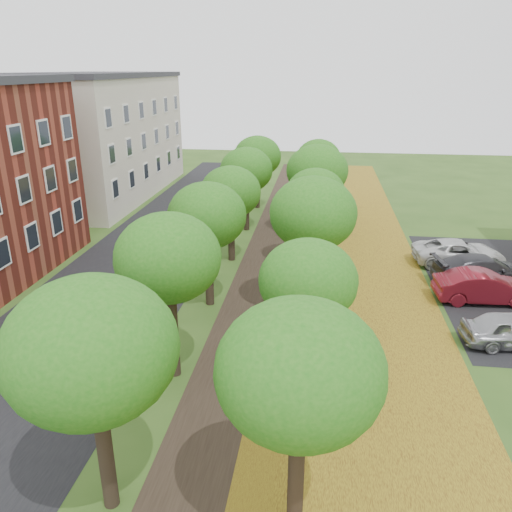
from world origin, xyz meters
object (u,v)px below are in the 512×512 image
(car_red, at_px, (484,287))
(car_grey, at_px, (483,270))
(bench, at_px, (245,357))
(car_white, at_px, (459,252))

(car_red, distance_m, car_grey, 2.37)
(car_red, bearing_deg, bench, 120.80)
(car_red, height_order, car_white, car_red)
(bench, height_order, car_red, car_red)
(bench, distance_m, car_red, 12.90)
(bench, bearing_deg, car_grey, -33.67)
(car_white, bearing_deg, car_grey, -172.89)
(car_red, bearing_deg, car_grey, -17.73)
(bench, relative_size, car_white, 0.38)
(car_grey, bearing_deg, car_white, 2.02)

